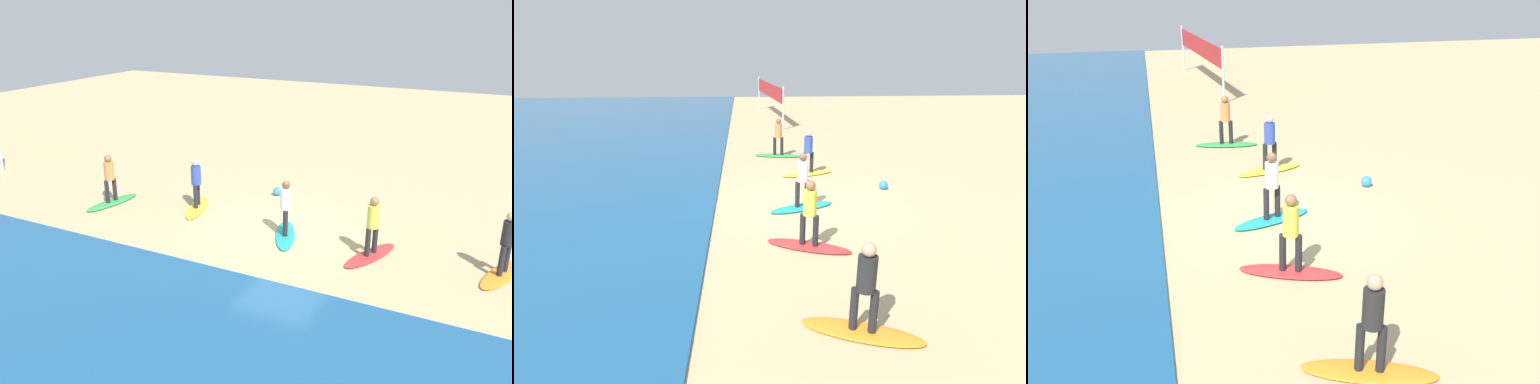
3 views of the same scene
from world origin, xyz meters
TOP-DOWN VIEW (x-y plane):
  - ground_plane at (0.00, 0.00)m, footprint 60.00×60.00m
  - surfboard_orange at (-6.04, 0.13)m, footprint 1.25×2.16m
  - surfer_orange at (-6.04, 0.13)m, footprint 0.32×0.44m
  - surfboard_red at (-2.82, 0.55)m, footprint 1.30×2.16m
  - surfer_red at (-2.82, 0.55)m, footprint 0.32×0.44m
  - surfboard_teal at (-0.24, 0.36)m, footprint 1.29×2.16m
  - surfer_teal at (-0.24, 0.36)m, footprint 0.32×0.44m
  - surfboard_yellow at (3.26, -0.34)m, footprint 1.20×2.17m
  - surfer_yellow at (3.26, -0.34)m, footprint 0.32×0.44m
  - surfboard_green at (6.12, 0.55)m, footprint 0.90×2.16m
  - surfer_green at (6.12, 0.55)m, footprint 0.32×0.46m
  - volleyball_net at (17.03, 0.27)m, footprint 9.03×1.19m
  - beach_ball at (1.39, -2.69)m, footprint 0.30×0.30m

SIDE VIEW (x-z plane):
  - ground_plane at x=0.00m, z-range 0.00..0.00m
  - surfboard_orange at x=-6.04m, z-range 0.00..0.09m
  - surfboard_red at x=-2.82m, z-range 0.00..0.09m
  - surfboard_teal at x=-0.24m, z-range 0.00..0.09m
  - surfboard_yellow at x=3.26m, z-range 0.00..0.09m
  - surfboard_green at x=6.12m, z-range 0.00..0.09m
  - beach_ball at x=1.39m, z-range 0.00..0.30m
  - surfer_orange at x=-6.04m, z-range 0.22..1.86m
  - surfer_red at x=-2.82m, z-range 0.22..1.86m
  - surfer_teal at x=-0.24m, z-range 0.22..1.86m
  - surfer_yellow at x=3.26m, z-range 0.22..1.86m
  - surfer_green at x=6.12m, z-range 0.22..1.86m
  - volleyball_net at x=17.03m, z-range 0.54..3.04m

